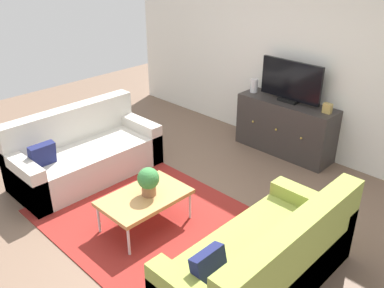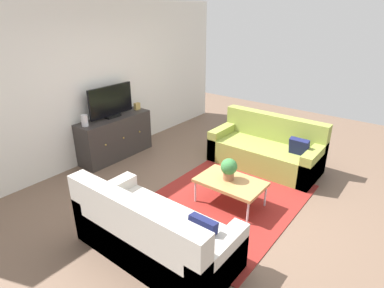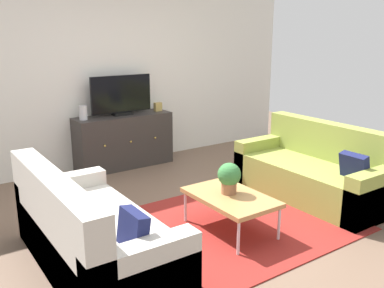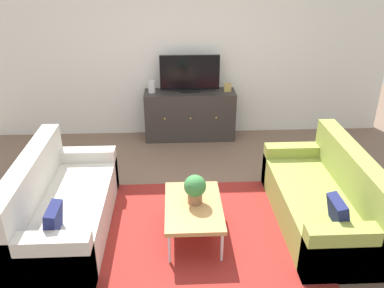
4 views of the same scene
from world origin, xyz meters
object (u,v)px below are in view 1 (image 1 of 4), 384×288
couch_right_side (267,265)px  potted_plant (149,180)px  flat_screen_tv (291,82)px  mantel_clock (327,108)px  glass_vase (254,86)px  tv_console (285,127)px  coffee_table (145,198)px  couch_left_side (83,155)px

couch_right_side → potted_plant: bearing=-176.3°
flat_screen_tv → mantel_clock: bearing=-2.0°
couch_right_side → mantel_clock: bearing=108.6°
mantel_clock → glass_vase: bearing=180.0°
potted_plant → tv_console: tv_console is taller
coffee_table → glass_vase: 2.62m
coffee_table → couch_left_side: bearing=174.3°
tv_console → glass_vase: bearing=180.0°
tv_console → mantel_clock: (0.58, 0.00, 0.45)m
flat_screen_tv → glass_vase: flat_screen_tv is taller
tv_console → mantel_clock: 0.74m
couch_right_side → potted_plant: size_ratio=5.92×
couch_left_side → coffee_table: (1.42, -0.14, 0.07)m
couch_left_side → couch_right_side: (2.88, 0.00, 0.00)m
coffee_table → mantel_clock: mantel_clock is taller
potted_plant → flat_screen_tv: size_ratio=0.34×
flat_screen_tv → couch_left_side: bearing=-121.9°
tv_console → mantel_clock: size_ratio=10.83×
potted_plant → tv_console: (0.05, 2.47, -0.17)m
glass_vase → mantel_clock: glass_vase is taller
couch_right_side → tv_console: bearing=120.3°
couch_right_side → glass_vase: size_ratio=9.55×
couch_right_side → couch_left_side: bearing=180.0°
tv_console → potted_plant: bearing=-91.2°
glass_vase → potted_plant: bearing=-77.8°
glass_vase → couch_right_side: bearing=-50.3°
couch_left_side → tv_console: (1.49, 2.37, 0.10)m
couch_right_side → glass_vase: 3.14m
couch_left_side → glass_vase: size_ratio=9.55×
couch_right_side → mantel_clock: mantel_clock is taller
glass_vase → tv_console: bearing=-0.0°
flat_screen_tv → tv_console: bearing=-90.0°
couch_right_side → flat_screen_tv: flat_screen_tv is taller
coffee_table → tv_console: bearing=88.4°
coffee_table → flat_screen_tv: bearing=88.4°
mantel_clock → coffee_table: bearing=-104.6°
flat_screen_tv → mantel_clock: 0.62m
potted_plant → mantel_clock: 2.56m
tv_console → flat_screen_tv: flat_screen_tv is taller
potted_plant → mantel_clock: mantel_clock is taller
couch_right_side → coffee_table: bearing=-174.5°
potted_plant → couch_right_side: bearing=3.7°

